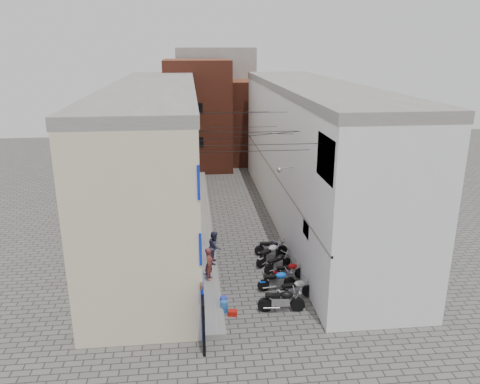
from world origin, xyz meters
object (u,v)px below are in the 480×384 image
object	(u,v)px
person_a	(209,264)
person_b	(215,247)
motorcycle_a	(281,299)
motorcycle_d	(289,270)
water_jug_far	(223,302)
water_jug_near	(224,307)
red_crate	(233,313)
motorcycle_b	(295,288)
motorcycle_g	(271,246)
motorcycle_e	(278,262)
motorcycle_c	(277,279)
motorcycle_f	(270,253)

from	to	relation	value
person_a	person_b	size ratio (longest dim) A/B	0.95
motorcycle_a	person_a	world-z (taller)	person_a
motorcycle_d	water_jug_far	world-z (taller)	motorcycle_d
water_jug_near	red_crate	distance (m)	0.50
motorcycle_a	motorcycle_b	world-z (taller)	motorcycle_a
motorcycle_d	water_jug_near	size ratio (longest dim) A/B	3.39
motorcycle_g	water_jug_near	bearing A→B (deg)	-23.27
motorcycle_e	motorcycle_g	size ratio (longest dim) A/B	0.95
motorcycle_b	person_a	xyz separation A→B (m)	(-3.90, 1.84, 0.53)
red_crate	person_a	bearing A→B (deg)	106.60
motorcycle_d	water_jug_far	size ratio (longest dim) A/B	3.51
person_b	motorcycle_g	bearing A→B (deg)	-63.84
motorcycle_c	motorcycle_f	size ratio (longest dim) A/B	0.91
motorcycle_d	red_crate	world-z (taller)	motorcycle_d
motorcycle_c	motorcycle_d	bearing A→B (deg)	135.36
motorcycle_f	water_jug_near	xyz separation A→B (m)	(-2.82, -4.55, -0.34)
person_a	red_crate	bearing A→B (deg)	-144.65
motorcycle_c	person_a	xyz separation A→B (m)	(-3.19, 0.95, 0.52)
motorcycle_c	water_jug_near	distance (m)	3.17
motorcycle_b	person_a	distance (m)	4.35
motorcycle_d	person_b	xyz separation A→B (m)	(-3.60, 1.86, 0.60)
motorcycle_a	person_a	distance (m)	4.20
person_b	motorcycle_b	bearing A→B (deg)	-127.99
motorcycle_f	person_a	distance (m)	3.88
motorcycle_b	motorcycle_f	size ratio (longest dim) A/B	0.90
motorcycle_d	red_crate	size ratio (longest dim) A/B	4.75
water_jug_far	motorcycle_b	bearing A→B (deg)	6.77
motorcycle_b	red_crate	xyz separation A→B (m)	(-3.02, -1.11, -0.42)
motorcycle_f	person_b	distance (m)	3.01
motorcycle_c	person_b	bearing A→B (deg)	-140.35
motorcycle_f	motorcycle_b	bearing A→B (deg)	-32.01
motorcycle_f	person_a	size ratio (longest dim) A/B	1.26
person_b	red_crate	distance (m)	4.95
motorcycle_d	person_b	bearing A→B (deg)	-123.19
motorcycle_d	water_jug_far	bearing A→B (deg)	-62.78
motorcycle_a	motorcycle_c	size ratio (longest dim) A/B	1.11
red_crate	motorcycle_b	bearing A→B (deg)	20.16
person_b	red_crate	size ratio (longest dim) A/B	4.61
motorcycle_d	motorcycle_c	bearing A→B (deg)	-45.19
motorcycle_a	person_a	size ratio (longest dim) A/B	1.27
motorcycle_d	motorcycle_g	size ratio (longest dim) A/B	0.96
motorcycle_d	motorcycle_e	bearing A→B (deg)	-164.76
person_b	water_jug_far	world-z (taller)	person_b
motorcycle_f	motorcycle_g	xyz separation A→B (m)	(0.23, 0.97, -0.06)
motorcycle_d	motorcycle_f	distance (m)	2.01
motorcycle_f	motorcycle_a	bearing A→B (deg)	-44.08
motorcycle_b	motorcycle_c	xyz separation A→B (m)	(-0.71, 0.89, 0.01)
motorcycle_f	water_jug_far	bearing A→B (deg)	-74.61
water_jug_near	person_b	bearing A→B (deg)	91.91
motorcycle_g	water_jug_far	xyz separation A→B (m)	(-3.05, -5.13, -0.29)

